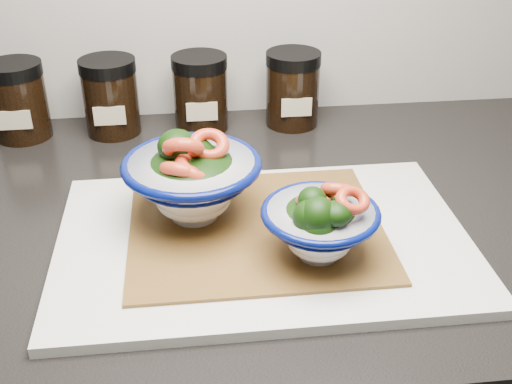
{
  "coord_description": "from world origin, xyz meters",
  "views": [
    {
      "loc": [
        0.05,
        0.79,
        1.31
      ],
      "look_at": [
        0.12,
        1.38,
        0.96
      ],
      "focal_mm": 45.0,
      "sensor_mm": 36.0,
      "label": 1
    }
  ],
  "objects": [
    {
      "name": "countertop",
      "position": [
        0.0,
        1.45,
        0.88
      ],
      "size": [
        3.5,
        0.6,
        0.04
      ],
      "primitive_type": "cube",
      "color": "black",
      "rests_on": "cabinet"
    },
    {
      "name": "cutting_board",
      "position": [
        0.12,
        1.37,
        0.91
      ],
      "size": [
        0.45,
        0.3,
        0.01
      ],
      "primitive_type": "cube",
      "color": "silver",
      "rests_on": "countertop"
    },
    {
      "name": "bamboo_mat",
      "position": [
        0.12,
        1.38,
        0.91
      ],
      "size": [
        0.28,
        0.24,
        0.0
      ],
      "primitive_type": "cube",
      "color": "olive",
      "rests_on": "cutting_board"
    },
    {
      "name": "bowl_left",
      "position": [
        0.05,
        1.42,
        0.97
      ],
      "size": [
        0.16,
        0.16,
        0.11
      ],
      "rotation": [
        0.0,
        0.0,
        -0.0
      ],
      "color": "white",
      "rests_on": "bamboo_mat"
    },
    {
      "name": "bowl_right",
      "position": [
        0.18,
        1.32,
        0.96
      ],
      "size": [
        0.12,
        0.12,
        0.09
      ],
      "rotation": [
        0.0,
        0.0,
        0.01
      ],
      "color": "white",
      "rests_on": "bamboo_mat"
    },
    {
      "name": "spice_jar_b",
      "position": [
        -0.19,
        1.69,
        0.96
      ],
      "size": [
        0.08,
        0.08,
        0.11
      ],
      "color": "black",
      "rests_on": "countertop"
    },
    {
      "name": "spice_jar_c",
      "position": [
        -0.06,
        1.69,
        0.96
      ],
      "size": [
        0.08,
        0.08,
        0.11
      ],
      "color": "black",
      "rests_on": "countertop"
    },
    {
      "name": "spice_jar_d",
      "position": [
        0.07,
        1.69,
        0.96
      ],
      "size": [
        0.08,
        0.08,
        0.11
      ],
      "color": "black",
      "rests_on": "countertop"
    },
    {
      "name": "spice_jar_e",
      "position": [
        0.21,
        1.69,
        0.96
      ],
      "size": [
        0.08,
        0.08,
        0.11
      ],
      "color": "black",
      "rests_on": "countertop"
    }
  ]
}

